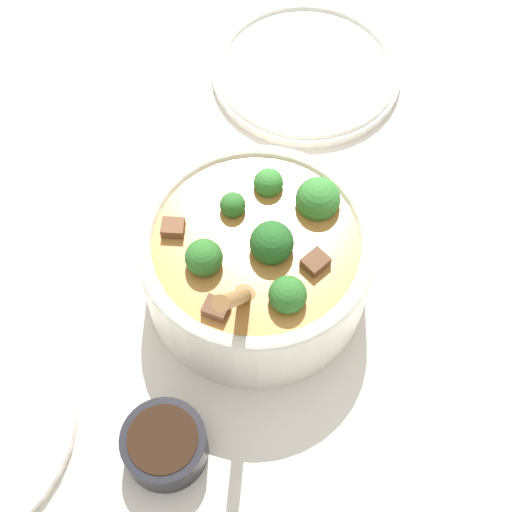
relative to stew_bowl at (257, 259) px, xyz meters
The scene contains 4 objects.
ground_plane 0.06m from the stew_bowl, ahead, with size 4.00×4.00×0.00m, color silver.
stew_bowl is the anchor object (origin of this frame).
condiment_bowl 0.19m from the stew_bowl, 96.85° to the left, with size 0.08×0.08×0.04m.
empty_plate 0.31m from the stew_bowl, 69.09° to the right, with size 0.23×0.23×0.02m.
Camera 1 is at (-0.18, 0.29, 0.65)m, focal length 50.00 mm.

